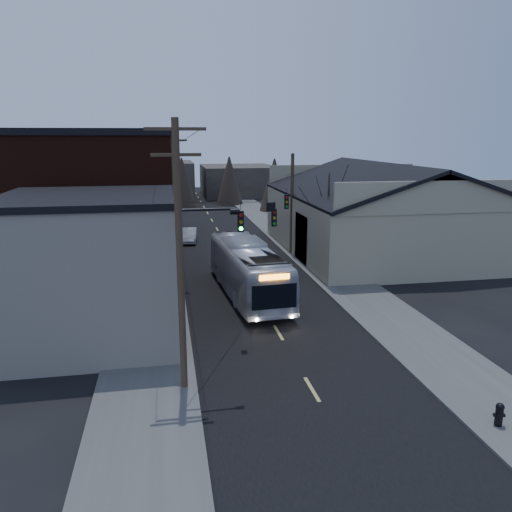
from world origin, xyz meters
The scene contains 15 objects.
ground centered at (0.00, 0.00, 0.00)m, with size 160.00×160.00×0.00m, color black.
road_surface centered at (0.00, 30.00, 0.01)m, with size 9.00×110.00×0.02m, color black.
sidewalk_left centered at (-6.50, 30.00, 0.06)m, with size 4.00×110.00×0.12m, color #474744.
sidewalk_right centered at (6.50, 30.00, 0.06)m, with size 4.00×110.00×0.12m, color #474744.
building_clapboard centered at (-9.00, 9.00, 3.50)m, with size 8.00×8.00×7.00m, color slate.
building_brick centered at (-10.00, 20.00, 5.00)m, with size 10.00×12.00×10.00m, color black.
building_left_far centered at (-9.50, 36.00, 3.50)m, with size 9.00×14.00×7.00m, color #2F2A26.
warehouse centered at (13.00, 25.00, 2.70)m, with size 16.16×20.60×7.73m.
building_far_left centered at (-6.00, 65.00, 3.00)m, with size 10.00×12.00×6.00m, color #2F2A26.
building_far_right centered at (7.00, 70.00, 2.50)m, with size 12.00×14.00×5.00m, color #2F2A26.
bare_tree centered at (6.50, 20.00, 3.60)m, with size 0.40×0.40×7.20m, color black.
utility_lines centered at (-3.11, 24.14, 4.95)m, with size 11.24×45.28×10.50m.
bus centered at (-0.49, 14.64, 1.67)m, with size 2.80×11.98×3.34m, color #B7BBC4.
parked_car centered at (-3.32, 31.69, 0.66)m, with size 1.39×3.99×1.31m, color #A6A9AD.
fire_hydrant centered at (5.55, -1.77, 0.57)m, with size 0.41×0.29×0.84m.
Camera 1 is at (-5.46, -15.41, 9.83)m, focal length 35.00 mm.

